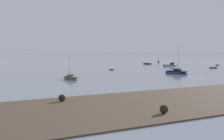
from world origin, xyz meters
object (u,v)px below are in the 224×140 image
Objects in this scene: motorboat_moored_0 at (172,65)px; sailboat_moored_2 at (71,78)px; channel_buoy at (158,61)px; rowboat_moored_0 at (217,65)px; sailboat_moored_1 at (176,72)px; rowboat_moored_6 at (213,68)px; rowboat_moored_1 at (147,64)px; rowboat_moored_5 at (112,69)px.

motorboat_moored_0 is 0.93× the size of sailboat_moored_2.
rowboat_moored_0 is at bearing -88.43° from channel_buoy.
rowboat_moored_0 is at bearing 105.91° from sailboat_moored_1.
sailboat_moored_1 is 27.64m from rowboat_moored_6.
rowboat_moored_1 is at bearing 104.77° from rowboat_moored_6.
sailboat_moored_2 reaches higher than motorboat_moored_0.
rowboat_moored_5 is 1.06× the size of rowboat_moored_6.
sailboat_moored_2 is at bearing -139.20° from channel_buoy.
sailboat_moored_1 is 27.27m from sailboat_moored_2.
channel_buoy reaches higher than rowboat_moored_6.
motorboat_moored_0 reaches higher than rowboat_moored_0.
rowboat_moored_5 is (-28.45, -21.97, -0.03)m from rowboat_moored_1.
channel_buoy reaches higher than motorboat_moored_0.
motorboat_moored_0 is at bearing 127.51° from sailboat_moored_1.
rowboat_moored_5 is (21.33, 21.66, -0.10)m from sailboat_moored_2.
sailboat_moored_1 is at bearing -146.06° from rowboat_moored_5.
rowboat_moored_6 is at bearing -106.19° from channel_buoy.
rowboat_moored_1 is 48.32m from sailboat_moored_1.
motorboat_moored_0 is 1.52× the size of rowboat_moored_5.
motorboat_moored_0 is at bearing -64.81° from sailboat_moored_2.
rowboat_moored_1 reaches higher than rowboat_moored_0.
sailboat_moored_1 is at bearing -124.35° from channel_buoy.
rowboat_moored_1 is at bearing -53.04° from sailboat_moored_2.
sailboat_moored_1 is at bearing -145.05° from rowboat_moored_6.
channel_buoy reaches higher than rowboat_moored_0.
rowboat_moored_5 is at bearing 155.74° from rowboat_moored_0.
rowboat_moored_6 is at bearing -88.43° from rowboat_moored_5.
rowboat_moored_5 is 55.60m from channel_buoy.
rowboat_moored_5 is at bearing 112.26° from rowboat_moored_1.
rowboat_moored_0 is 18.14m from motorboat_moored_0.
rowboat_moored_0 is 0.44× the size of sailboat_moored_1.
channel_buoy is (16.74, 28.82, 0.18)m from motorboat_moored_0.
sailboat_moored_1 reaches higher than sailboat_moored_2.
rowboat_moored_1 is 1.30× the size of rowboat_moored_6.
rowboat_moored_6 is (31.01, -9.15, -0.01)m from rowboat_moored_5.
rowboat_moored_0 is 44.59m from rowboat_moored_5.
motorboat_moored_0 is 55.41m from sailboat_moored_2.
channel_buoy is at bearing -53.48° from sailboat_moored_2.
rowboat_moored_0 is 69.82m from sailboat_moored_2.
rowboat_moored_5 is 1.47× the size of channel_buoy.
rowboat_moored_0 is 0.56× the size of sailboat_moored_2.
sailboat_moored_1 is 21.62m from rowboat_moored_5.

